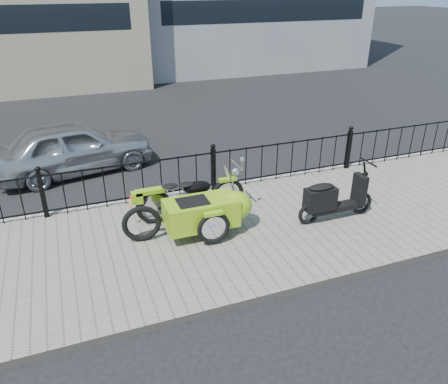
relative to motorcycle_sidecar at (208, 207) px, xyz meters
name	(u,v)px	position (x,y,z in m)	size (l,w,h in m)	color
ground	(235,221)	(0.67, 0.31, -0.59)	(120.00, 120.00, 0.00)	black
sidewalk	(245,231)	(0.67, -0.19, -0.53)	(30.00, 3.80, 0.12)	slate
curb	(212,189)	(0.67, 1.75, -0.53)	(30.00, 0.10, 0.12)	gray
iron_fence	(213,170)	(0.67, 1.61, -0.01)	(14.11, 0.11, 1.08)	black
motorcycle_sidecar	(208,207)	(0.00, 0.00, 0.00)	(2.28, 1.48, 0.98)	black
scooter	(332,199)	(2.35, -0.47, -0.04)	(1.65, 0.48, 1.12)	black
spare_tire	(142,224)	(-1.22, 0.06, -0.13)	(0.70, 0.70, 0.10)	black
sedan_car	(74,147)	(-2.10, 4.02, 0.05)	(1.52, 3.78, 1.29)	#A9ABB0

